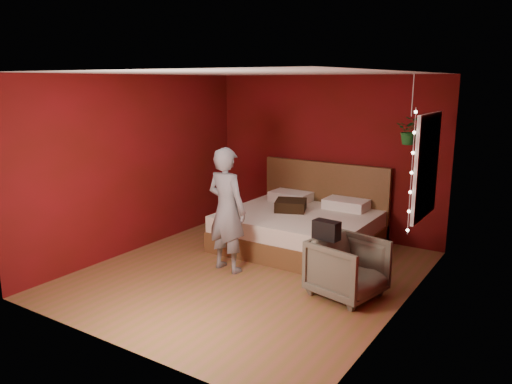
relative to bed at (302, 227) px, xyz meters
name	(u,v)px	position (x,y,z in m)	size (l,w,h in m)	color
floor	(250,273)	(-0.05, -1.37, -0.31)	(4.50, 4.50, 0.00)	brown
room_walls	(249,148)	(-0.05, -1.37, 1.36)	(4.04, 4.54, 2.62)	#630A10
window	(426,166)	(1.91, -0.47, 1.19)	(0.05, 0.97, 1.27)	white
fairy_lights	(412,173)	(1.89, -0.99, 1.19)	(0.04, 0.04, 1.45)	silver
bed	(302,227)	(0.00, 0.00, 0.00)	(2.20, 1.87, 1.21)	brown
person	(227,210)	(-0.38, -1.42, 0.52)	(0.61, 0.40, 1.67)	slate
armchair	(347,268)	(1.31, -1.33, 0.04)	(0.75, 0.77, 0.70)	#565344
handbag	(326,230)	(1.08, -1.46, 0.50)	(0.31, 0.15, 0.22)	black
throw_pillow	(291,205)	(-0.19, -0.02, 0.32)	(0.45, 0.45, 0.16)	black
hanging_plant	(410,131)	(1.61, -0.16, 1.57)	(0.33, 0.29, 0.89)	silver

